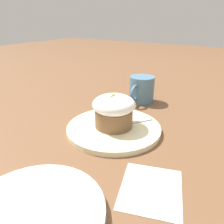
# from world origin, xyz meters

# --- Properties ---
(ground_plane) EXTENTS (4.00, 4.00, 0.00)m
(ground_plane) POSITION_xyz_m (0.00, 0.00, 0.00)
(ground_plane) COLOR brown
(dessert_plate) EXTENTS (0.25, 0.25, 0.01)m
(dessert_plate) POSITION_xyz_m (0.00, 0.00, 0.01)
(dessert_plate) COLOR beige
(dessert_plate) RESTS_ON ground_plane
(carrot_cake) EXTENTS (0.11, 0.11, 0.09)m
(carrot_cake) POSITION_xyz_m (0.00, -0.00, 0.06)
(carrot_cake) COLOR brown
(carrot_cake) RESTS_ON dessert_plate
(spoon) EXTENTS (0.12, 0.09, 0.01)m
(spoon) POSITION_xyz_m (-0.02, 0.02, 0.02)
(spoon) COLOR silver
(spoon) RESTS_ON dessert_plate
(coffee_cup) EXTENTS (0.12, 0.09, 0.09)m
(coffee_cup) POSITION_xyz_m (-0.23, -0.04, 0.05)
(coffee_cup) COLOR teal
(coffee_cup) RESTS_ON ground_plane
(side_plate) EXTENTS (0.22, 0.22, 0.02)m
(side_plate) POSITION_xyz_m (0.30, 0.05, 0.01)
(side_plate) COLOR white
(side_plate) RESTS_ON ground_plane
(paper_napkin) EXTENTS (0.15, 0.14, 0.00)m
(paper_napkin) POSITION_xyz_m (0.15, 0.17, 0.00)
(paper_napkin) COLOR white
(paper_napkin) RESTS_ON ground_plane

